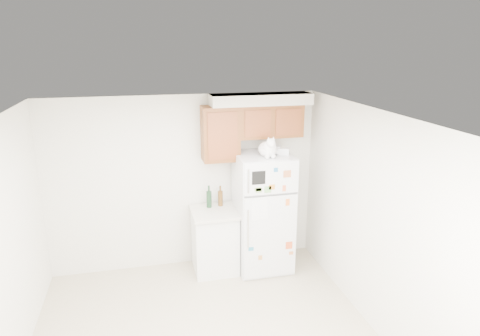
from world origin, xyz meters
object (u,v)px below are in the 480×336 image
object	(u,v)px
storage_box_back	(274,149)
bottle_amber	(220,196)
bottle_green	(209,196)
cat	(268,149)
base_counter	(215,240)
storage_box_front	(284,151)
refrigerator	(263,212)

from	to	relation	value
storage_box_back	bottle_amber	world-z (taller)	storage_box_back
storage_box_back	bottle_green	size ratio (longest dim) A/B	0.56
cat	bottle_green	bearing A→B (deg)	156.12
base_counter	storage_box_back	bearing A→B (deg)	-0.85
storage_box_front	bottle_green	world-z (taller)	storage_box_front
storage_box_front	bottle_green	xyz separation A→B (m)	(-1.00, 0.26, -0.66)
cat	bottle_amber	xyz separation A→B (m)	(-0.59, 0.36, -0.74)
refrigerator	base_counter	world-z (taller)	refrigerator
refrigerator	storage_box_front	world-z (taller)	storage_box_front
base_counter	bottle_amber	xyz separation A→B (m)	(0.12, 0.15, 0.61)
storage_box_back	refrigerator	bearing A→B (deg)	-135.78
storage_box_back	storage_box_front	bearing A→B (deg)	-23.55
bottle_green	cat	bearing A→B (deg)	-23.88
base_counter	refrigerator	bearing A→B (deg)	-6.09
storage_box_front	bottle_amber	world-z (taller)	storage_box_front
storage_box_back	storage_box_front	size ratio (longest dim) A/B	1.20
storage_box_back	bottle_green	world-z (taller)	storage_box_back
storage_box_front	bottle_green	bearing A→B (deg)	-170.72
cat	bottle_green	world-z (taller)	cat
base_counter	cat	xyz separation A→B (m)	(0.71, -0.20, 1.35)
storage_box_back	base_counter	bearing A→B (deg)	-157.49
storage_box_back	storage_box_front	distance (m)	0.15
storage_box_back	bottle_green	xyz separation A→B (m)	(-0.90, 0.15, -0.67)
bottle_green	refrigerator	bearing A→B (deg)	-15.82
storage_box_front	bottle_green	distance (m)	1.23
refrigerator	bottle_amber	bearing A→B (deg)	158.15
storage_box_back	storage_box_front	world-z (taller)	storage_box_back
bottle_amber	bottle_green	bearing A→B (deg)	-173.32
base_counter	cat	bearing A→B (deg)	-15.74
cat	storage_box_front	distance (m)	0.26
base_counter	bottle_green	distance (m)	0.63
refrigerator	storage_box_back	distance (m)	0.92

